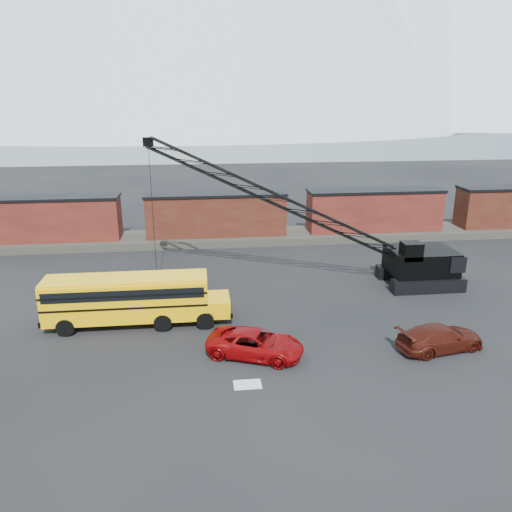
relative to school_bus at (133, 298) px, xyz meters
The scene contains 10 objects.
ground 7.25m from the school_bus, 32.07° to the right, with size 160.00×160.00×0.00m, color black.
gravel_berm 19.27m from the school_bus, 71.96° to the left, with size 120.00×5.00×0.70m, color #433E37.
boxcar_west_near 20.88m from the school_bus, 118.81° to the left, with size 13.70×3.10×4.17m.
boxcar_mid 19.24m from the school_bus, 71.96° to the left, with size 13.70×3.10×4.17m.
boxcar_east_near 28.58m from the school_bus, 39.78° to the left, with size 13.70×3.10×4.17m.
snow_patch 10.22m from the school_bus, 50.15° to the right, with size 1.40×0.90×0.02m, color silver.
school_bus is the anchor object (origin of this frame).
red_pickup 8.73m from the school_bus, 33.98° to the right, with size 2.47×5.36×1.49m, color #890608.
maroon_suv 18.55m from the school_bus, 16.73° to the right, with size 2.07×5.09×1.48m, color #3E110B.
crawler_crane 13.12m from the school_bus, 26.62° to the left, with size 23.20×4.26×11.31m.
Camera 1 is at (-1.57, -25.79, 13.95)m, focal length 35.00 mm.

